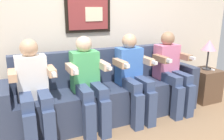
{
  "coord_description": "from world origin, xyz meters",
  "views": [
    {
      "loc": [
        -1.08,
        -2.22,
        1.42
      ],
      "look_at": [
        0.0,
        0.15,
        0.7
      ],
      "focal_mm": 35.96,
      "sensor_mm": 36.0,
      "label": 1
    }
  ],
  "objects": [
    {
      "name": "person_right_center",
      "position": [
        0.3,
        0.16,
        0.61
      ],
      "size": [
        0.46,
        0.56,
        1.11
      ],
      "color": "#3F72CC",
      "rests_on": "ground_plane"
    },
    {
      "name": "back_wall_assembly",
      "position": [
        -0.0,
        0.76,
        1.3
      ],
      "size": [
        4.97,
        0.1,
        2.6
      ],
      "color": "beige",
      "rests_on": "ground_plane"
    },
    {
      "name": "couch",
      "position": [
        0.0,
        0.33,
        0.31
      ],
      "size": [
        2.57,
        0.58,
        0.9
      ],
      "color": "#333D56",
      "rests_on": "ground_plane"
    },
    {
      "name": "person_left_center",
      "position": [
        -0.3,
        0.16,
        0.61
      ],
      "size": [
        0.46,
        0.56,
        1.11
      ],
      "color": "#4CB266",
      "rests_on": "ground_plane"
    },
    {
      "name": "side_table_right",
      "position": [
        1.63,
        0.22,
        0.25
      ],
      "size": [
        0.4,
        0.4,
        0.5
      ],
      "color": "brown",
      "rests_on": "ground_plane"
    },
    {
      "name": "spare_remote_on_table",
      "position": [
        1.69,
        0.18,
        0.51
      ],
      "size": [
        0.04,
        0.13,
        0.02
      ],
      "primitive_type": "cube",
      "color": "white",
      "rests_on": "side_table_right"
    },
    {
      "name": "ground_plane",
      "position": [
        0.0,
        0.0,
        0.0
      ],
      "size": [
        6.46,
        6.46,
        0.0
      ],
      "primitive_type": "plane",
      "color": "#8C6B4C"
    },
    {
      "name": "person_leftmost",
      "position": [
        -0.91,
        0.16,
        0.61
      ],
      "size": [
        0.46,
        0.56,
        1.11
      ],
      "color": "white",
      "rests_on": "ground_plane"
    },
    {
      "name": "table_lamp",
      "position": [
        1.66,
        0.23,
        0.86
      ],
      "size": [
        0.22,
        0.22,
        0.46
      ],
      "color": "#333338",
      "rests_on": "side_table_right"
    },
    {
      "name": "person_rightmost",
      "position": [
        0.91,
        0.16,
        0.61
      ],
      "size": [
        0.46,
        0.56,
        1.11
      ],
      "color": "pink",
      "rests_on": "ground_plane"
    }
  ]
}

